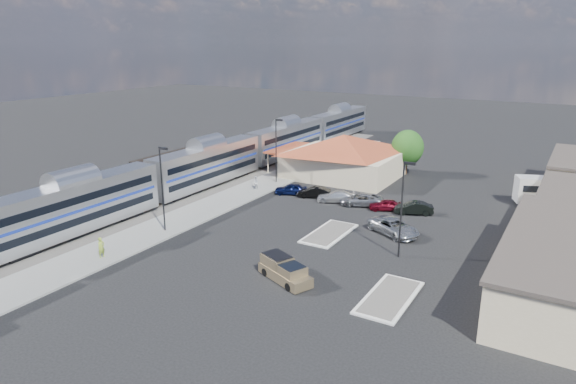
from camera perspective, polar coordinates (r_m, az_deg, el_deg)
The scene contains 23 objects.
ground at distance 53.03m, azimuth -0.25°, elevation -4.58°, with size 280.00×280.00×0.00m, color black.
railbed at distance 71.10m, azimuth -11.61°, elevation 0.62°, with size 16.00×100.00×0.12m, color #4C4944.
platform at distance 64.07m, azimuth -6.77°, elevation -0.87°, with size 5.50×92.00×0.18m, color gray.
passenger_train at distance 69.82m, azimuth -8.91°, elevation 2.86°, with size 3.00×104.00×5.55m.
freight_cars at distance 73.97m, azimuth -12.45°, elevation 2.68°, with size 2.80×46.00×4.00m.
station_depot at distance 74.66m, azimuth 6.14°, elevation 4.05°, with size 18.35×12.24×6.20m.
traffic_island_south at distance 52.88m, azimuth 4.61°, elevation -4.58°, with size 3.30×7.50×0.21m.
traffic_island_north at distance 40.99m, azimuth 11.20°, elevation -11.38°, with size 3.30×7.50×0.21m.
lamp_plat_s at distance 53.21m, azimuth -13.78°, elevation 1.05°, with size 1.08×0.25×9.00m.
lamp_plat_n at distance 70.18m, azimuth -1.27°, elevation 5.19°, with size 1.08×0.25×9.00m.
lamp_lot at distance 46.62m, azimuth 12.65°, elevation -1.04°, with size 1.08×0.25×9.00m.
tree_depot at distance 77.39m, azimuth 13.13°, elevation 4.83°, with size 4.71×4.71×6.63m.
pickup_truck at distance 42.66m, azimuth -0.33°, elevation -8.76°, with size 5.57×3.86×1.81m.
suv at distance 53.51m, azimuth 11.66°, elevation -3.81°, with size 2.69×5.83×1.62m, color #A6AAAF.
coach_bus at distance 69.10m, azimuth 28.33°, elevation 0.17°, with size 10.96×6.29×3.49m.
person_a at distance 49.46m, azimuth -20.03°, elevation -5.81°, with size 0.70×0.46×1.91m, color #9DB939.
person_b at distance 68.01m, azimuth -3.64°, elevation 1.06°, with size 0.82×0.64×1.70m, color silver.
parked_car_a at distance 65.99m, azimuth 0.32°, elevation 0.32°, with size 1.67×4.15×1.41m, color #0D1644.
parked_car_b at distance 64.78m, azimuth 2.91°, elevation -0.02°, with size 1.47×4.22×1.39m, color black.
parked_car_c at distance 63.18m, azimuth 5.35°, elevation -0.51°, with size 1.91×4.70×1.36m, color silver.
parked_car_d at distance 62.21m, azimuth 8.14°, elevation -0.83°, with size 2.42×5.25×1.46m, color gray.
parked_car_e at distance 60.90m, azimuth 10.81°, elevation -1.42°, with size 1.55×3.85×1.31m, color maroon.
parked_car_f at distance 60.24m, azimuth 13.77°, elevation -1.74°, with size 1.53×4.39×1.45m, color black.
Camera 1 is at (25.21, -42.60, 19.01)m, focal length 32.00 mm.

